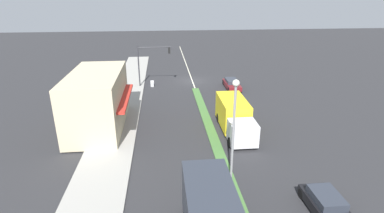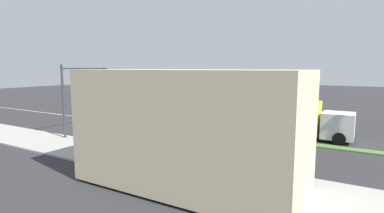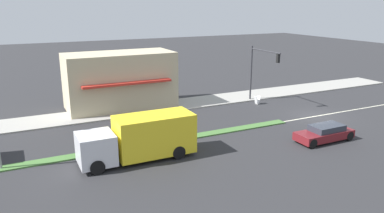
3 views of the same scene
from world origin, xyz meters
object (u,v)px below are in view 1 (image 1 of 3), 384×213
at_px(street_lamp, 234,121).
at_px(delivery_truck, 235,116).
at_px(traffic_signal_main, 149,59).
at_px(warning_aframe_sign, 152,84).
at_px(suv_black, 327,205).
at_px(pedestrian, 123,105).
at_px(sedan_maroon, 232,84).

relative_size(street_lamp, delivery_truck, 0.98).
xyz_separation_m(traffic_signal_main, warning_aframe_sign, (-0.29, 0.32, -3.47)).
height_order(traffic_signal_main, suv_black, traffic_signal_main).
xyz_separation_m(pedestrian, suv_black, (-13.75, 17.22, -0.41)).
bearing_deg(traffic_signal_main, pedestrian, 74.96).
bearing_deg(suv_black, traffic_signal_main, -67.60).
relative_size(traffic_signal_main, delivery_truck, 0.75).
bearing_deg(delivery_truck, warning_aframe_sign, -61.74).
bearing_deg(street_lamp, traffic_signal_main, -75.47).
bearing_deg(delivery_truck, pedestrian, -26.68).
height_order(pedestrian, delivery_truck, delivery_truck).
xyz_separation_m(traffic_signal_main, sedan_maroon, (-11.12, 2.03, -3.30)).
relative_size(street_lamp, sedan_maroon, 1.64).
xyz_separation_m(traffic_signal_main, street_lamp, (-6.12, 23.63, 0.88)).
bearing_deg(pedestrian, suv_black, 128.61).
bearing_deg(traffic_signal_main, warning_aframe_sign, 131.86).
relative_size(warning_aframe_sign, delivery_truck, 0.11).
relative_size(traffic_signal_main, sedan_maroon, 1.24).
distance_m(street_lamp, suv_black, 7.32).
bearing_deg(suv_black, pedestrian, -51.39).
xyz_separation_m(warning_aframe_sign, suv_black, (-10.84, 26.67, 0.19)).
xyz_separation_m(pedestrian, warning_aframe_sign, (-2.91, -9.45, -0.59)).
bearing_deg(warning_aframe_sign, suv_black, 112.12).
height_order(delivery_truck, sedan_maroon, delivery_truck).
relative_size(warning_aframe_sign, sedan_maroon, 0.19).
relative_size(pedestrian, warning_aframe_sign, 2.04).
relative_size(sedan_maroon, suv_black, 1.14).
bearing_deg(delivery_truck, traffic_signal_main, -61.41).
relative_size(delivery_truck, suv_black, 1.90).
bearing_deg(pedestrian, sedan_maroon, -150.64).
bearing_deg(suv_black, delivery_truck, -76.56).
xyz_separation_m(pedestrian, delivery_truck, (-10.95, 5.50, 0.45)).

